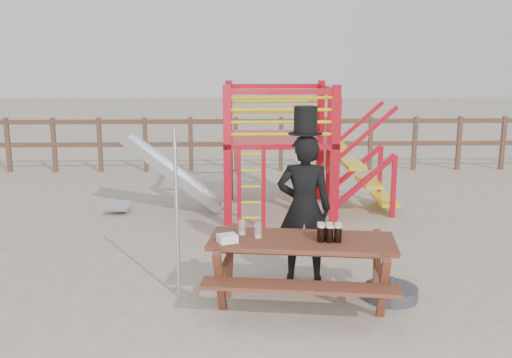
# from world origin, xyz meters

# --- Properties ---
(ground) EXTENTS (60.00, 60.00, 0.00)m
(ground) POSITION_xyz_m (0.00, 0.00, 0.00)
(ground) COLOR #B6A98D
(ground) RESTS_ON ground
(back_fence) EXTENTS (15.09, 0.09, 1.20)m
(back_fence) POSITION_xyz_m (0.00, 7.00, 0.74)
(back_fence) COLOR brown
(back_fence) RESTS_ON ground
(playground_fort) EXTENTS (4.71, 1.84, 2.10)m
(playground_fort) POSITION_xyz_m (0.12, 3.58, 1.07)
(playground_fort) COLOR red
(playground_fort) RESTS_ON ground
(picnic_table) EXTENTS (2.00, 1.51, 0.72)m
(picnic_table) POSITION_xyz_m (0.20, -0.09, 0.45)
(picnic_table) COLOR brown
(picnic_table) RESTS_ON ground
(man_with_hat) EXTENTS (0.66, 0.48, 1.98)m
(man_with_hat) POSITION_xyz_m (0.30, 0.62, 0.89)
(man_with_hat) COLOR black
(man_with_hat) RESTS_ON ground
(metal_pole) EXTENTS (0.04, 0.04, 1.80)m
(metal_pole) POSITION_xyz_m (-1.07, 0.15, 0.90)
(metal_pole) COLOR #B2B2B7
(metal_pole) RESTS_ON ground
(parasol_base) EXTENTS (0.56, 0.56, 0.24)m
(parasol_base) POSITION_xyz_m (1.16, 0.05, 0.07)
(parasol_base) COLOR #3A3A3F
(parasol_base) RESTS_ON ground
(paper_bag) EXTENTS (0.22, 0.20, 0.08)m
(paper_bag) POSITION_xyz_m (-0.54, -0.17, 0.76)
(paper_bag) COLOR white
(paper_bag) RESTS_ON picnic_table
(stout_pints) EXTENTS (0.25, 0.17, 0.17)m
(stout_pints) POSITION_xyz_m (0.46, -0.15, 0.80)
(stout_pints) COLOR black
(stout_pints) RESTS_ON picnic_table
(empty_glasses) EXTENTS (0.23, 0.18, 0.15)m
(empty_glasses) POSITION_xyz_m (-0.32, 0.02, 0.78)
(empty_glasses) COLOR silver
(empty_glasses) RESTS_ON picnic_table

